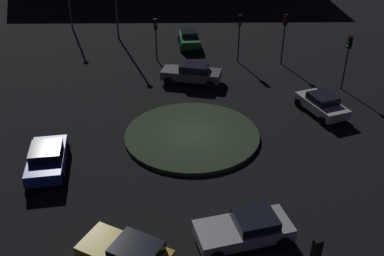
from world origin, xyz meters
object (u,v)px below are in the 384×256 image
at_px(car_green, 189,38).
at_px(car_grey, 192,73).
at_px(car_blue, 47,158).
at_px(traffic_light_northwest, 284,30).
at_px(traffic_light_west, 156,31).
at_px(car_white, 322,104).
at_px(traffic_light_northwest_far, 239,29).
at_px(car_silver, 246,228).
at_px(traffic_light_northwest_near, 348,52).
at_px(car_yellow, 127,254).

height_order(car_green, car_grey, car_grey).
height_order(car_blue, traffic_light_northwest, traffic_light_northwest).
distance_m(car_grey, traffic_light_west, 5.96).
xyz_separation_m(car_white, traffic_light_west, (-11.59, -10.28, 1.93)).
distance_m(car_blue, car_green, 21.51).
distance_m(car_blue, traffic_light_northwest_far, 20.17).
relative_size(car_silver, traffic_light_northwest_near, 1.06).
xyz_separation_m(car_grey, traffic_light_west, (-5.17, -2.32, 1.85)).
height_order(traffic_light_northwest_near, traffic_light_northwest_far, traffic_light_northwest_near).
bearing_deg(car_green, car_white, -151.47).
bearing_deg(traffic_light_northwest_near, traffic_light_northwest_far, -68.54).
distance_m(car_blue, car_silver, 11.68).
bearing_deg(car_yellow, car_white, -103.98).
distance_m(car_silver, traffic_light_west, 22.58).
bearing_deg(traffic_light_northwest_far, car_white, 44.56).
relative_size(car_yellow, traffic_light_west, 1.12).
relative_size(car_green, traffic_light_northwest_far, 1.00).
distance_m(car_green, traffic_light_northwest, 9.46).
bearing_deg(car_green, car_yellow, 169.53).
height_order(car_white, traffic_light_northwest, traffic_light_northwest).
xyz_separation_m(car_blue, car_yellow, (7.65, 4.18, -0.01)).
xyz_separation_m(car_silver, traffic_light_northwest_near, (-14.29, 11.39, 2.25)).
height_order(car_blue, traffic_light_northwest_near, traffic_light_northwest_near).
distance_m(car_green, traffic_light_northwest_far, 6.26).
bearing_deg(car_green, car_blue, 153.62).
distance_m(car_green, traffic_light_west, 5.00).
height_order(car_yellow, traffic_light_northwest_near, traffic_light_northwest_near).
bearing_deg(car_white, car_silver, -50.30).
xyz_separation_m(car_yellow, car_white, (-11.52, 13.44, 0.00)).
distance_m(traffic_light_northwest, traffic_light_northwest_near, 6.32).
distance_m(traffic_light_northwest_near, traffic_light_northwest_far, 9.29).
distance_m(car_grey, traffic_light_northwest_far, 6.34).
bearing_deg(car_white, traffic_light_northwest_far, -175.02).
bearing_deg(car_white, car_yellow, -62.43).
relative_size(car_yellow, car_white, 0.98).
bearing_deg(traffic_light_west, car_white, 36.96).
relative_size(car_blue, car_grey, 0.83).
bearing_deg(car_grey, car_blue, -112.22).
bearing_deg(car_grey, traffic_light_west, 135.22).
relative_size(traffic_light_west, traffic_light_northwest_far, 0.90).
bearing_deg(traffic_light_northwest, car_silver, 18.26).
bearing_deg(traffic_light_northwest_far, traffic_light_west, -74.98).
xyz_separation_m(car_blue, traffic_light_west, (-15.45, 7.34, 1.92)).
bearing_deg(car_silver, car_green, -99.18).
xyz_separation_m(car_grey, traffic_light_northwest, (-2.69, 8.25, 2.25)).
bearing_deg(traffic_light_west, car_yellow, -12.42).
xyz_separation_m(car_white, traffic_light_northwest_far, (-10.16, -3.30, 2.22)).
xyz_separation_m(car_yellow, traffic_light_northwest_near, (-14.99, 16.60, 2.24)).
bearing_deg(car_yellow, car_blue, -25.91).
height_order(car_grey, traffic_light_northwest_far, traffic_light_northwest_far).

